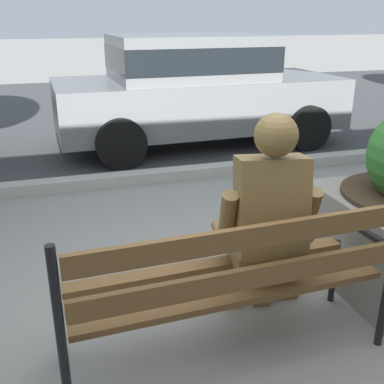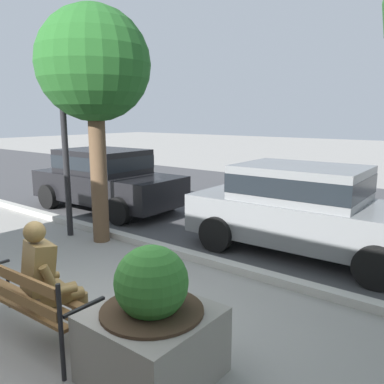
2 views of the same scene
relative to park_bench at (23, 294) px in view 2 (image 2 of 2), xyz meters
The scene contains 10 objects.
ground_plane 0.62m from the park_bench, 32.96° to the left, with size 80.00×80.00×0.00m, color gray.
street_surface 7.69m from the park_bench, 88.08° to the left, with size 60.00×9.00×0.01m, color #424244.
curb_stone 3.12m from the park_bench, 85.20° to the left, with size 60.00×0.20×0.12m, color #B2AFA8.
park_bench is the anchor object (origin of this frame).
bronze_statue_seated 0.37m from the park_bench, 37.17° to the left, with size 0.74×0.79×1.37m.
concrete_planter 1.55m from the park_bench, 16.27° to the left, with size 1.06×1.06×1.27m.
street_tree_near_bench 4.43m from the park_bench, 127.87° to the left, with size 2.05×2.05×4.35m.
parked_car_black 6.16m from the park_bench, 132.38° to the left, with size 4.15×2.02×1.56m.
parked_car_grey 4.72m from the park_bench, 75.09° to the left, with size 4.15×2.02×1.56m.
lamp_post 4.42m from the park_bench, 138.57° to the left, with size 0.32×0.32×3.90m.
Camera 2 is at (3.56, -2.10, 2.40)m, focal length 36.79 mm.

